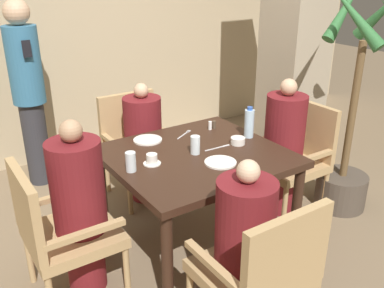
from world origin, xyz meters
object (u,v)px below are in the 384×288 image
object	(u,v)px
teacup_with_saucer	(152,160)
water_bottle	(249,123)
potted_palm	(349,140)
glass_tall_near	(196,145)
standing_host	(28,90)
plate_main_left	(220,162)
diner_in_far_chair	(143,142)
chair_right_side	(295,153)
plate_main_right	(148,140)
chair_far_side	(136,142)
chair_left_side	(58,229)
bowl_small	(238,141)
diner_in_right_chair	(283,146)
glass_tall_mid	(130,162)
diner_in_near_chair	(244,247)
diner_in_left_chair	(80,207)
chair_near_corner	(261,270)

from	to	relation	value
teacup_with_saucer	water_bottle	bearing A→B (deg)	1.10
potted_palm	glass_tall_near	xyz separation A→B (m)	(-1.34, 0.25, 0.18)
standing_host	plate_main_left	world-z (taller)	standing_host
diner_in_far_chair	chair_right_side	size ratio (longest dim) A/B	1.17
standing_host	plate_main_right	distance (m)	1.37
chair_far_side	potted_palm	world-z (taller)	potted_palm
teacup_with_saucer	chair_left_side	bearing A→B (deg)	-178.56
bowl_small	plate_main_left	bearing A→B (deg)	-147.72
diner_in_right_chair	glass_tall_mid	world-z (taller)	diner_in_right_chair
standing_host	water_bottle	world-z (taller)	standing_host
chair_right_side	diner_in_near_chair	bearing A→B (deg)	-146.75
bowl_small	diner_in_left_chair	bearing A→B (deg)	178.55
chair_far_side	plate_main_left	distance (m)	1.20
standing_host	teacup_with_saucer	xyz separation A→B (m)	(0.35, -1.63, -0.14)
diner_in_near_chair	glass_tall_mid	size ratio (longest dim) A/B	8.24
potted_palm	diner_in_far_chair	bearing A→B (deg)	141.57
chair_far_side	teacup_with_saucer	size ratio (longest dim) A/B	7.73
glass_tall_mid	standing_host	bearing A→B (deg)	96.78
plate_main_right	chair_near_corner	bearing A→B (deg)	-92.64
diner_in_right_chair	bowl_small	size ratio (longest dim) A/B	10.84
diner_in_right_chair	diner_in_near_chair	size ratio (longest dim) A/B	1.08
chair_far_side	potted_palm	bearing A→B (deg)	-42.00
diner_in_right_chair	plate_main_right	bearing A→B (deg)	159.25
diner_in_far_chair	plate_main_left	size ratio (longest dim) A/B	4.97
chair_left_side	chair_near_corner	xyz separation A→B (m)	(0.76, -0.95, 0.00)
potted_palm	glass_tall_mid	world-z (taller)	potted_palm
plate_main_right	bowl_small	distance (m)	0.66
standing_host	potted_palm	world-z (taller)	potted_palm
diner_in_right_chair	diner_in_near_chair	bearing A→B (deg)	-143.42
diner_in_left_chair	plate_main_left	world-z (taller)	diner_in_left_chair
diner_in_left_chair	chair_far_side	world-z (taller)	diner_in_left_chair
chair_right_side	bowl_small	bearing A→B (deg)	-177.34
chair_left_side	chair_right_side	xyz separation A→B (m)	(1.99, 0.00, 0.00)
diner_in_left_chair	glass_tall_near	xyz separation A→B (m)	(0.84, -0.00, 0.21)
plate_main_right	glass_tall_near	world-z (taller)	glass_tall_near
diner_in_right_chair	potted_palm	xyz separation A→B (m)	(0.49, -0.25, 0.03)
teacup_with_saucer	glass_tall_mid	xyz separation A→B (m)	(-0.16, -0.01, 0.03)
chair_near_corner	glass_tall_near	distance (m)	1.02
glass_tall_near	diner_in_far_chair	bearing A→B (deg)	89.34
chair_far_side	water_bottle	world-z (taller)	water_bottle
chair_left_side	glass_tall_near	size ratio (longest dim) A/B	7.01
potted_palm	water_bottle	bearing A→B (deg)	161.07
diner_in_left_chair	chair_near_corner	distance (m)	1.14
bowl_small	teacup_with_saucer	bearing A→B (deg)	176.08
chair_left_side	plate_main_left	distance (m)	1.09
chair_left_side	potted_palm	xyz separation A→B (m)	(2.33, -0.25, 0.13)
plate_main_left	water_bottle	bearing A→B (deg)	29.02
chair_near_corner	standing_host	bearing A→B (deg)	100.02
teacup_with_saucer	diner_in_near_chair	bearing A→B (deg)	-82.76
chair_near_corner	glass_tall_near	bearing A→B (deg)	76.59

